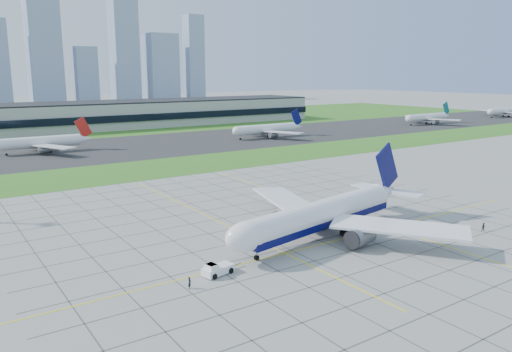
# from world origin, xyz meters

# --- Properties ---
(ground) EXTENTS (1400.00, 1400.00, 0.00)m
(ground) POSITION_xyz_m (0.00, 0.00, 0.00)
(ground) COLOR #9C9C96
(ground) RESTS_ON ground
(grass_median) EXTENTS (700.00, 35.00, 0.04)m
(grass_median) POSITION_xyz_m (0.00, 90.00, 0.02)
(grass_median) COLOR #396C1F
(grass_median) RESTS_ON ground
(asphalt_taxiway) EXTENTS (700.00, 75.00, 0.04)m
(asphalt_taxiway) POSITION_xyz_m (0.00, 145.00, 0.03)
(asphalt_taxiway) COLOR #383838
(asphalt_taxiway) RESTS_ON ground
(grass_far) EXTENTS (700.00, 145.00, 0.04)m
(grass_far) POSITION_xyz_m (0.00, 255.00, 0.02)
(grass_far) COLOR #396C1F
(grass_far) RESTS_ON ground
(apron_markings) EXTENTS (120.00, 130.00, 0.03)m
(apron_markings) POSITION_xyz_m (0.43, 11.09, 0.02)
(apron_markings) COLOR #474744
(apron_markings) RESTS_ON ground
(terminal) EXTENTS (260.00, 43.00, 15.80)m
(terminal) POSITION_xyz_m (40.00, 229.87, 7.89)
(terminal) COLOR #B7B7B2
(terminal) RESTS_ON ground
(airliner) EXTENTS (53.46, 53.70, 16.95)m
(airliner) POSITION_xyz_m (2.15, 1.41, 4.64)
(airliner) COLOR white
(airliner) RESTS_ON ground
(pushback_tug) EXTENTS (7.86, 3.49, 2.16)m
(pushback_tug) POSITION_xyz_m (-25.29, -3.59, 0.96)
(pushback_tug) COLOR white
(pushback_tug) RESTS_ON ground
(crew_near) EXTENTS (0.81, 0.80, 1.88)m
(crew_near) POSITION_xyz_m (-31.41, -5.89, 0.94)
(crew_near) COLOR black
(crew_near) RESTS_ON ground
(crew_far) EXTENTS (1.10, 1.03, 1.81)m
(crew_far) POSITION_xyz_m (32.60, -15.00, 0.90)
(crew_far) COLOR black
(crew_far) RESTS_ON ground
(distant_jet_1) EXTENTS (36.42, 42.66, 14.08)m
(distant_jet_1) POSITION_xyz_m (-20.61, 149.25, 4.48)
(distant_jet_1) COLOR white
(distant_jet_1) RESTS_ON ground
(distant_jet_2) EXTENTS (41.13, 42.66, 14.08)m
(distant_jet_2) POSITION_xyz_m (85.02, 136.83, 4.49)
(distant_jet_2) COLOR white
(distant_jet_2) RESTS_ON ground
(distant_jet_3) EXTENTS (40.87, 42.66, 14.08)m
(distant_jet_3) POSITION_xyz_m (211.24, 134.51, 4.49)
(distant_jet_3) COLOR white
(distant_jet_3) RESTS_ON ground
(distant_jet_4) EXTENTS (42.30, 42.66, 14.08)m
(distant_jet_4) POSITION_xyz_m (305.83, 136.57, 4.49)
(distant_jet_4) COLOR white
(distant_jet_4) RESTS_ON ground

